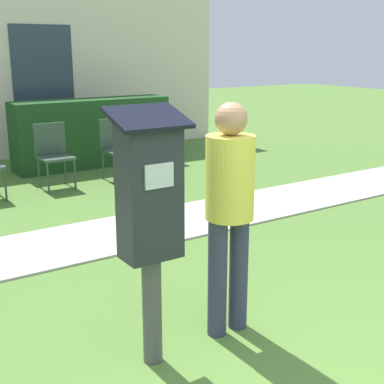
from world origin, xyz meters
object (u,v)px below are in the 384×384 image
outdoor_chair_right (117,144)px  parking_meter (150,206)px  outdoor_chair_middle (53,150)px  person_standing (230,202)px

outdoor_chair_right → parking_meter: bearing=-136.2°
outdoor_chair_middle → outdoor_chair_right: size_ratio=1.00×
person_standing → parking_meter: bearing=-155.1°
person_standing → outdoor_chair_middle: bearing=106.3°
parking_meter → person_standing: parking_meter is taller
parking_meter → outdoor_chair_middle: bearing=77.9°
outdoor_chair_middle → person_standing: bearing=-98.0°
parking_meter → outdoor_chair_right: parking_meter is taller
parking_meter → person_standing: 0.62m
parking_meter → person_standing: size_ratio=1.01×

